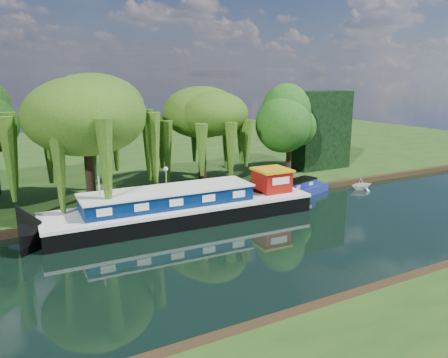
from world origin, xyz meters
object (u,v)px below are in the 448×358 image
dutch_barge (185,207)px  red_dinghy (80,234)px  narrowboat (285,194)px  white_cruiser (361,189)px

dutch_barge → red_dinghy: bearing=175.4°
narrowboat → white_cruiser: bearing=-19.4°
narrowboat → red_dinghy: narrowboat is taller
narrowboat → white_cruiser: narrowboat is taller
dutch_barge → narrowboat: bearing=7.5°
narrowboat → dutch_barge: bearing=169.8°
narrowboat → red_dinghy: size_ratio=2.96×
white_cruiser → red_dinghy: bearing=96.1°
red_dinghy → dutch_barge: bearing=-92.7°
dutch_barge → red_dinghy: size_ratio=5.44×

